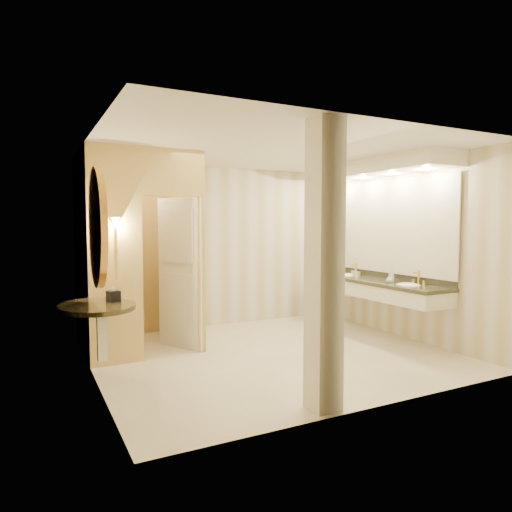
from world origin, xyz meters
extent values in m
plane|color=#F0E6CF|center=(0.00, 0.00, 0.00)|extent=(4.50, 4.50, 0.00)
plane|color=silver|center=(0.00, 0.00, 2.70)|extent=(4.50, 4.50, 0.00)
cube|color=beige|center=(0.00, 2.00, 1.35)|extent=(4.50, 0.02, 2.70)
cube|color=beige|center=(0.00, -2.00, 1.35)|extent=(4.50, 0.02, 2.70)
cube|color=beige|center=(-2.25, 0.00, 1.35)|extent=(0.02, 4.00, 2.70)
cube|color=beige|center=(2.25, 0.00, 1.35)|extent=(0.02, 4.00, 2.70)
cube|color=#E8C179|center=(-0.80, 1.25, 1.35)|extent=(0.10, 1.50, 2.70)
cube|color=#E8C179|center=(-1.93, 0.50, 1.35)|extent=(0.65, 0.10, 2.70)
cube|color=#E8C179|center=(-1.20, 0.50, 2.40)|extent=(0.80, 0.10, 0.60)
cube|color=silver|center=(-0.99, 0.85, 1.05)|extent=(0.43, 0.73, 2.10)
cylinder|color=gold|center=(-1.93, 0.43, 1.55)|extent=(0.03, 0.03, 0.30)
cone|color=silver|center=(-1.93, 0.43, 1.75)|extent=(0.14, 0.14, 0.14)
cube|color=silver|center=(1.95, 0.22, 0.73)|extent=(0.60, 2.59, 0.24)
cube|color=black|center=(1.95, 0.22, 0.85)|extent=(0.64, 2.63, 0.05)
cube|color=black|center=(2.23, 0.22, 0.92)|extent=(0.03, 2.59, 0.10)
ellipsoid|color=white|center=(1.95, -0.48, 0.83)|extent=(0.40, 0.44, 0.15)
cylinder|color=gold|center=(2.15, -0.48, 0.96)|extent=(0.03, 0.03, 0.22)
ellipsoid|color=white|center=(1.95, 0.92, 0.83)|extent=(0.40, 0.44, 0.15)
cylinder|color=gold|center=(2.15, 0.92, 0.96)|extent=(0.03, 0.03, 0.22)
cube|color=white|center=(2.23, 0.22, 1.70)|extent=(0.03, 2.59, 1.40)
cube|color=silver|center=(1.95, 0.22, 2.59)|extent=(0.75, 2.79, 0.22)
cylinder|color=black|center=(-2.23, -0.13, 0.85)|extent=(1.00, 1.00, 0.05)
cube|color=silver|center=(-2.19, -0.13, 0.55)|extent=(0.10, 0.10, 0.60)
cylinder|color=gold|center=(-2.21, -0.13, 1.70)|extent=(0.07, 1.00, 1.00)
cylinder|color=white|center=(-2.17, -0.13, 1.70)|extent=(0.02, 0.80, 0.80)
cube|color=silver|center=(-0.45, -1.80, 1.35)|extent=(0.27, 0.27, 2.70)
cube|color=black|center=(-2.05, -0.04, 0.94)|extent=(0.15, 0.15, 0.12)
imported|color=white|center=(-1.88, 1.36, 0.33)|extent=(0.37, 0.65, 0.66)
imported|color=beige|center=(1.88, 0.59, 0.95)|extent=(0.08, 0.08, 0.15)
imported|color=silver|center=(1.85, -0.21, 0.93)|extent=(0.12, 0.12, 0.11)
imported|color=#C6B28C|center=(1.95, -0.15, 0.99)|extent=(0.09, 0.09, 0.22)
camera|label=1|loc=(-2.91, -5.24, 1.74)|focal=32.00mm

